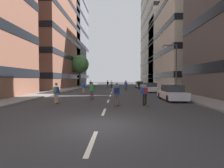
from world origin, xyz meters
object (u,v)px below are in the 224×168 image
at_px(parked_car_mid, 172,93).
at_px(streetlamp_right, 173,64).
at_px(skater_1, 56,92).
at_px(skater_3, 117,93).
at_px(parked_car_far, 139,85).
at_px(skater_5, 126,84).
at_px(parked_car_near, 150,88).
at_px(skater_6, 108,83).
at_px(skater_7, 83,87).
at_px(skater_4, 145,93).
at_px(skater_8, 92,90).
at_px(skater_9, 91,84).
at_px(street_tree_near, 80,64).
at_px(skater_10, 112,84).
at_px(skater_0, 139,84).
at_px(skater_2, 126,85).

bearing_deg(parked_car_mid, streetlamp_right, 69.70).
distance_m(skater_1, skater_3, 5.19).
distance_m(parked_car_far, streetlamp_right, 18.50).
height_order(parked_car_far, skater_5, skater_5).
distance_m(parked_car_near, skater_5, 12.65).
bearing_deg(parked_car_far, parked_car_near, -90.00).
relative_size(skater_1, skater_3, 1.00).
bearing_deg(skater_6, skater_7, -97.37).
xyz_separation_m(skater_4, skater_7, (-7.04, 10.42, -0.03)).
distance_m(parked_car_mid, skater_8, 8.04).
bearing_deg(parked_car_far, skater_4, -96.88).
distance_m(parked_car_near, skater_1, 16.75).
height_order(skater_8, skater_9, same).
bearing_deg(street_tree_near, skater_10, -34.36).
height_order(skater_4, skater_6, same).
height_order(skater_1, skater_6, same).
xyz_separation_m(parked_car_near, skater_0, (-1.06, 5.84, 0.32)).
bearing_deg(skater_3, skater_7, 114.51).
distance_m(parked_car_far, skater_8, 24.50).
relative_size(streetlamp_right, skater_7, 3.65).
height_order(street_tree_near, skater_3, street_tree_near).
relative_size(skater_1, skater_9, 1.00).
distance_m(skater_2, skater_9, 11.41).
height_order(skater_3, skater_7, same).
relative_size(parked_car_mid, skater_0, 2.47).
relative_size(skater_2, skater_7, 1.00).
bearing_deg(parked_car_mid, skater_0, 93.76).
bearing_deg(skater_2, skater_8, -107.37).
bearing_deg(skater_3, skater_6, 94.68).
bearing_deg(skater_0, skater_6, 125.25).
bearing_deg(skater_0, parked_car_near, -79.73).
distance_m(parked_car_mid, skater_7, 12.46).
distance_m(skater_3, skater_5, 26.08).
xyz_separation_m(skater_5, skater_6, (-4.50, 3.29, -0.03)).
bearing_deg(skater_6, skater_5, -36.13).
height_order(street_tree_near, skater_2, street_tree_near).
xyz_separation_m(street_tree_near, skater_9, (3.49, -3.87, -4.95)).
distance_m(skater_2, skater_4, 17.44).
distance_m(parked_car_mid, street_tree_near, 30.64).
relative_size(skater_0, skater_6, 1.00).
relative_size(parked_car_far, skater_3, 2.47).
distance_m(parked_car_mid, skater_0, 16.15).
xyz_separation_m(parked_car_near, skater_3, (-5.47, -13.81, 0.32)).
bearing_deg(skater_9, skater_2, -45.53).
xyz_separation_m(skater_3, skater_10, (-1.19, 23.73, 0.00)).
bearing_deg(skater_9, skater_5, 1.84).
distance_m(street_tree_near, skater_2, 17.35).
relative_size(parked_car_near, skater_9, 2.47).
distance_m(skater_4, skater_9, 26.95).
distance_m(street_tree_near, skater_4, 32.17).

